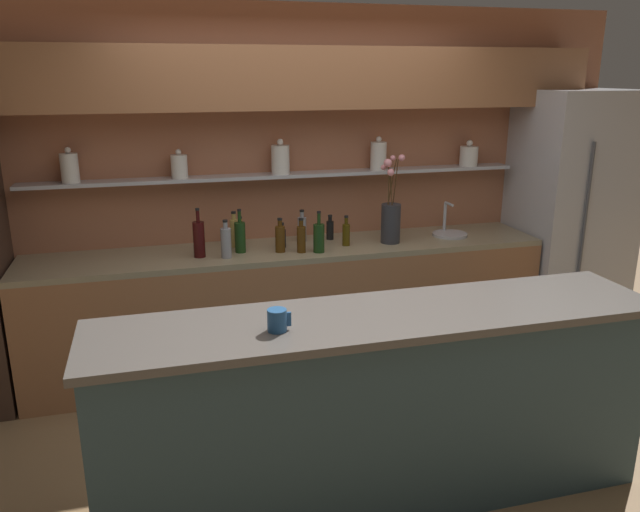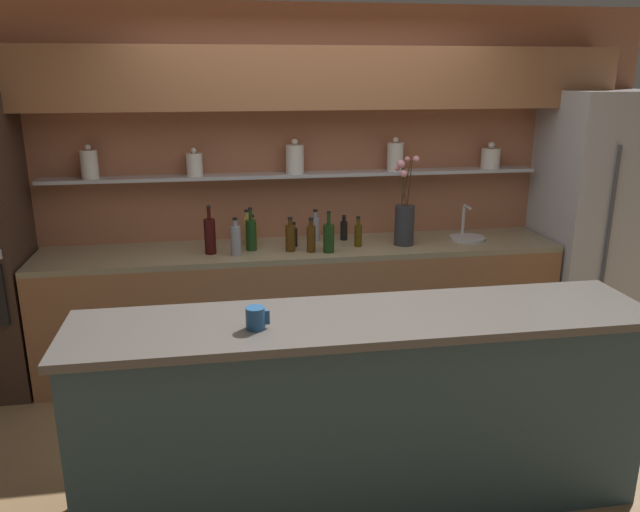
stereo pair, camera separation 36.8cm
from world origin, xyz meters
TOP-DOWN VIEW (x-y plane):
  - ground_plane at (0.00, 0.00)m, footprint 12.00×12.00m
  - back_wall_unit at (-0.00, 1.53)m, footprint 5.20×0.44m
  - back_counter_unit at (-0.08, 1.24)m, footprint 3.72×0.62m
  - island_counter at (0.00, -0.37)m, footprint 2.80×0.61m
  - refrigerator at (2.20, 1.20)m, footprint 0.80×0.73m
  - flower_vase at (0.65, 1.17)m, footprint 0.17×0.15m
  - sink_fixture at (1.17, 1.25)m, footprint 0.27×0.27m
  - bottle_sauce_0 at (-0.14, 1.26)m, footprint 0.06×0.06m
  - bottle_spirit_1 at (-0.04, 1.10)m, footprint 0.06×0.06m
  - bottle_oil_2 at (-0.43, 1.30)m, footprint 0.06×0.06m
  - bottle_oil_3 at (0.32, 1.18)m, footprint 0.05×0.05m
  - bottle_spirit_4 at (-0.47, 1.37)m, footprint 0.06×0.06m
  - bottle_spirit_5 at (-0.18, 1.14)m, footprint 0.07×0.07m
  - bottle_sauce_6 at (0.25, 1.38)m, footprint 0.05×0.05m
  - bottle_spirit_7 at (0.03, 1.38)m, footprint 0.06×0.06m
  - bottle_spirit_8 at (-0.56, 1.10)m, footprint 0.07×0.07m
  - bottle_wine_9 at (-0.45, 1.21)m, footprint 0.08×0.08m
  - bottle_wine_10 at (0.08, 1.07)m, footprint 0.08×0.08m
  - bottle_wine_11 at (-0.73, 1.17)m, footprint 0.08×0.08m
  - coffee_mug at (-0.53, -0.44)m, footprint 0.11×0.09m

SIDE VIEW (x-z plane):
  - ground_plane at x=0.00m, z-range 0.00..0.00m
  - back_counter_unit at x=-0.08m, z-range 0.00..0.92m
  - island_counter at x=0.00m, z-range 0.00..1.02m
  - sink_fixture at x=1.17m, z-range 0.82..1.07m
  - bottle_sauce_0 at x=-0.14m, z-range 0.90..1.08m
  - bottle_sauce_6 at x=0.25m, z-range 0.90..1.09m
  - refrigerator at x=2.20m, z-range 0.00..2.00m
  - bottle_oil_3 at x=0.32m, z-range 0.90..1.12m
  - bottle_oil_2 at x=-0.43m, z-range 0.90..1.13m
  - bottle_spirit_7 at x=0.03m, z-range 0.90..1.14m
  - bottle_spirit_5 at x=-0.18m, z-range 0.90..1.14m
  - bottle_spirit_1 at x=-0.04m, z-range 0.90..1.14m
  - bottle_wine_10 at x=0.08m, z-range 0.88..1.17m
  - bottle_spirit_4 at x=-0.47m, z-range 0.90..1.16m
  - bottle_spirit_8 at x=-0.56m, z-range 0.90..1.16m
  - bottle_wine_9 at x=-0.45m, z-range 0.88..1.19m
  - bottle_wine_11 at x=-0.73m, z-range 0.88..1.22m
  - coffee_mug at x=-0.53m, z-range 1.02..1.12m
  - flower_vase at x=0.65m, z-range 0.79..1.43m
  - back_wall_unit at x=0.00m, z-range 0.25..2.85m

